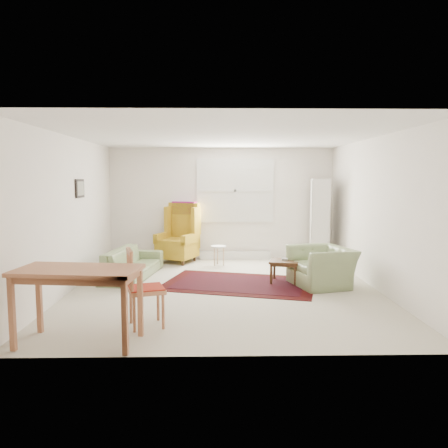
{
  "coord_description": "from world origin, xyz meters",
  "views": [
    {
      "loc": [
        -0.16,
        -7.07,
        1.83
      ],
      "look_at": [
        0.0,
        0.3,
        1.05
      ],
      "focal_mm": 35.0,
      "sensor_mm": 36.0,
      "label": 1
    }
  ],
  "objects_px": {
    "sofa": "(132,258)",
    "armchair": "(322,263)",
    "cabinet": "(320,221)",
    "wingback_chair": "(177,232)",
    "stool": "(218,255)",
    "desk_chair": "(146,288)",
    "coffee_table": "(285,271)",
    "desk": "(79,306)"
  },
  "relations": [
    {
      "from": "wingback_chair",
      "to": "desk_chair",
      "type": "xyz_separation_m",
      "value": [
        -0.03,
        -4.13,
        -0.17
      ]
    },
    {
      "from": "wingback_chair",
      "to": "cabinet",
      "type": "xyz_separation_m",
      "value": [
        3.07,
        -0.14,
        0.25
      ]
    },
    {
      "from": "wingback_chair",
      "to": "coffee_table",
      "type": "height_order",
      "value": "wingback_chair"
    },
    {
      "from": "stool",
      "to": "armchair",
      "type": "bearing_deg",
      "value": -45.72
    },
    {
      "from": "armchair",
      "to": "wingback_chair",
      "type": "distance_m",
      "value": 3.4
    },
    {
      "from": "armchair",
      "to": "desk",
      "type": "xyz_separation_m",
      "value": [
        -3.32,
        -2.54,
        0.03
      ]
    },
    {
      "from": "cabinet",
      "to": "wingback_chair",
      "type": "bearing_deg",
      "value": -172.88
    },
    {
      "from": "sofa",
      "to": "desk_chair",
      "type": "bearing_deg",
      "value": -157.16
    },
    {
      "from": "coffee_table",
      "to": "wingback_chair",
      "type": "bearing_deg",
      "value": 136.78
    },
    {
      "from": "armchair",
      "to": "stool",
      "type": "relative_size",
      "value": 2.42
    },
    {
      "from": "wingback_chair",
      "to": "stool",
      "type": "relative_size",
      "value": 3.13
    },
    {
      "from": "coffee_table",
      "to": "desk",
      "type": "height_order",
      "value": "desk"
    },
    {
      "from": "cabinet",
      "to": "desk_chair",
      "type": "distance_m",
      "value": 5.07
    },
    {
      "from": "armchair",
      "to": "coffee_table",
      "type": "relative_size",
      "value": 2.06
    },
    {
      "from": "stool",
      "to": "desk",
      "type": "relative_size",
      "value": 0.31
    },
    {
      "from": "desk_chair",
      "to": "armchair",
      "type": "bearing_deg",
      "value": -70.56
    },
    {
      "from": "coffee_table",
      "to": "desk",
      "type": "relative_size",
      "value": 0.37
    },
    {
      "from": "coffee_table",
      "to": "desk_chair",
      "type": "distance_m",
      "value": 3.04
    },
    {
      "from": "armchair",
      "to": "stool",
      "type": "xyz_separation_m",
      "value": [
        -1.74,
        1.78,
        -0.19
      ]
    },
    {
      "from": "coffee_table",
      "to": "cabinet",
      "type": "height_order",
      "value": "cabinet"
    },
    {
      "from": "sofa",
      "to": "armchair",
      "type": "height_order",
      "value": "armchair"
    },
    {
      "from": "coffee_table",
      "to": "desk_chair",
      "type": "relative_size",
      "value": 0.51
    },
    {
      "from": "stool",
      "to": "desk",
      "type": "xyz_separation_m",
      "value": [
        -1.58,
        -4.32,
        0.21
      ]
    },
    {
      "from": "sofa",
      "to": "coffee_table",
      "type": "relative_size",
      "value": 3.61
    },
    {
      "from": "sofa",
      "to": "wingback_chair",
      "type": "height_order",
      "value": "wingback_chair"
    },
    {
      "from": "armchair",
      "to": "desk_chair",
      "type": "relative_size",
      "value": 1.04
    },
    {
      "from": "wingback_chair",
      "to": "stool",
      "type": "height_order",
      "value": "wingback_chair"
    },
    {
      "from": "wingback_chair",
      "to": "stool",
      "type": "distance_m",
      "value": 1.06
    },
    {
      "from": "desk",
      "to": "cabinet",
      "type": "bearing_deg",
      "value": 50.34
    },
    {
      "from": "stool",
      "to": "desk_chair",
      "type": "distance_m",
      "value": 3.9
    },
    {
      "from": "cabinet",
      "to": "desk",
      "type": "height_order",
      "value": "cabinet"
    },
    {
      "from": "armchair",
      "to": "desk_chair",
      "type": "bearing_deg",
      "value": -68.4
    },
    {
      "from": "sofa",
      "to": "armchair",
      "type": "xyz_separation_m",
      "value": [
        3.35,
        -0.75,
        0.04
      ]
    },
    {
      "from": "coffee_table",
      "to": "stool",
      "type": "bearing_deg",
      "value": 126.31
    },
    {
      "from": "sofa",
      "to": "cabinet",
      "type": "height_order",
      "value": "cabinet"
    },
    {
      "from": "armchair",
      "to": "coffee_table",
      "type": "xyz_separation_m",
      "value": [
        -0.59,
        0.22,
        -0.19
      ]
    },
    {
      "from": "stool",
      "to": "cabinet",
      "type": "height_order",
      "value": "cabinet"
    },
    {
      "from": "cabinet",
      "to": "stool",
      "type": "bearing_deg",
      "value": -164.63
    },
    {
      "from": "wingback_chair",
      "to": "desk_chair",
      "type": "height_order",
      "value": "wingback_chair"
    },
    {
      "from": "wingback_chair",
      "to": "armchair",
      "type": "bearing_deg",
      "value": -15.36
    },
    {
      "from": "wingback_chair",
      "to": "cabinet",
      "type": "height_order",
      "value": "cabinet"
    },
    {
      "from": "sofa",
      "to": "desk",
      "type": "relative_size",
      "value": 1.34
    }
  ]
}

